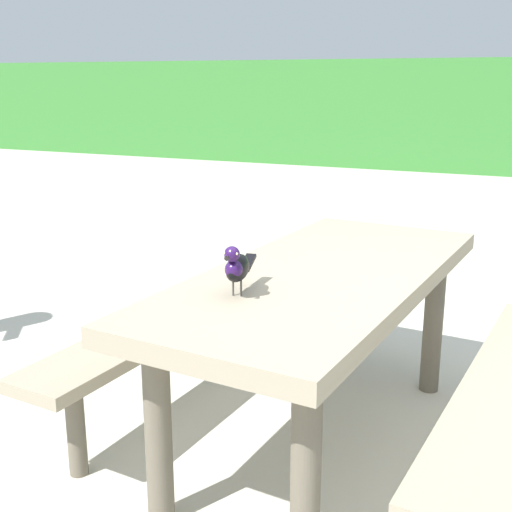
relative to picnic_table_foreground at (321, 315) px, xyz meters
The scene contains 3 objects.
ground_plane 0.68m from the picnic_table_foreground, 24.21° to the right, with size 60.00×60.00×0.00m, color beige.
picnic_table_foreground is the anchor object (origin of this frame).
bird_grackle 0.53m from the picnic_table_foreground, 110.97° to the right, with size 0.09×0.29×0.18m.
Camera 1 is at (0.40, -2.16, 1.45)m, focal length 46.53 mm.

